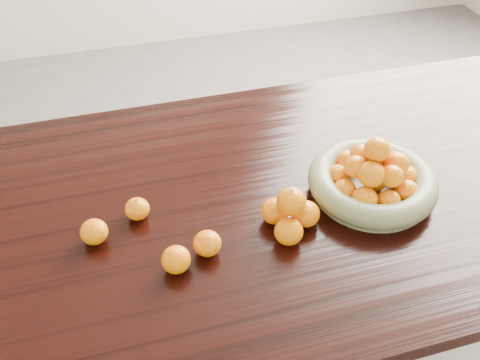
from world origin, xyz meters
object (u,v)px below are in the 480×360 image
object	(u,v)px
orange_pyramid	(290,214)
loose_orange_0	(137,209)
dining_table	(254,222)
fruit_bowl	(373,180)

from	to	relation	value
orange_pyramid	loose_orange_0	size ratio (longest dim) A/B	2.36
dining_table	orange_pyramid	bearing A→B (deg)	-70.69
dining_table	orange_pyramid	distance (m)	0.19
orange_pyramid	loose_orange_0	world-z (taller)	orange_pyramid
dining_table	loose_orange_0	size ratio (longest dim) A/B	34.01
fruit_bowl	loose_orange_0	xyz separation A→B (m)	(-0.58, 0.07, -0.02)
loose_orange_0	orange_pyramid	bearing A→B (deg)	-21.91
dining_table	loose_orange_0	world-z (taller)	loose_orange_0
orange_pyramid	loose_orange_0	xyz separation A→B (m)	(-0.34, 0.13, -0.02)
dining_table	fruit_bowl	size ratio (longest dim) A/B	6.24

